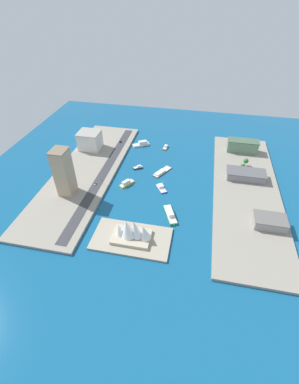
# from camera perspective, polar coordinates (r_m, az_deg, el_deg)

# --- Properties ---
(ground_plane) EXTENTS (440.00, 440.00, 0.00)m
(ground_plane) POSITION_cam_1_polar(r_m,az_deg,el_deg) (304.56, 2.86, 2.37)
(ground_plane) COLOR #145684
(quay_west) EXTENTS (70.00, 240.00, 2.84)m
(quay_west) POSITION_cam_1_polar(r_m,az_deg,el_deg) (307.40, 20.23, 0.35)
(quay_west) COLOR gray
(quay_west) RESTS_ON ground_plane
(quay_east) EXTENTS (70.00, 240.00, 2.84)m
(quay_east) POSITION_cam_1_polar(r_m,az_deg,el_deg) (327.55, -13.43, 4.47)
(quay_east) COLOR gray
(quay_east) RESTS_ON ground_plane
(peninsula_point) EXTENTS (69.84, 38.44, 2.00)m
(peninsula_point) POSITION_cam_1_polar(r_m,az_deg,el_deg) (239.50, -3.91, -10.04)
(peninsula_point) COLOR #A89E89
(peninsula_point) RESTS_ON ground_plane
(road_strip) EXTENTS (10.85, 228.00, 0.15)m
(road_strip) POSITION_cam_1_polar(r_m,az_deg,el_deg) (318.75, -9.81, 4.29)
(road_strip) COLOR #38383D
(road_strip) RESTS_ON quay_east
(ferry_green_doubledeck) EXTENTS (17.70, 28.84, 5.86)m
(ferry_green_doubledeck) POSITION_cam_1_polar(r_m,az_deg,el_deg) (260.15, 4.51, -4.74)
(ferry_green_doubledeck) COLOR #2D8C4C
(ferry_green_doubledeck) RESTS_ON ground_plane
(ferry_white_commuter) EXTENTS (24.15, 19.14, 6.36)m
(ferry_white_commuter) POSITION_cam_1_polar(r_m,az_deg,el_deg) (374.54, -1.75, 10.40)
(ferry_white_commuter) COLOR silver
(ferry_white_commuter) RESTS_ON ground_plane
(catamaran_blue) EXTENTS (15.12, 17.96, 4.13)m
(catamaran_blue) POSITION_cam_1_polar(r_m,az_deg,el_deg) (292.30, 2.52, 0.93)
(catamaran_blue) COLOR blue
(catamaran_blue) RESTS_ON ground_plane
(patrol_launch_navy) EXTENTS (12.58, 9.88, 3.89)m
(patrol_launch_navy) POSITION_cam_1_polar(r_m,az_deg,el_deg) (325.53, -2.50, 5.36)
(patrol_launch_navy) COLOR #1E284C
(patrol_launch_navy) RESTS_ON ground_plane
(barge_flat_brown) EXTENTS (20.82, 28.61, 2.99)m
(barge_flat_brown) POSITION_cam_1_polar(r_m,az_deg,el_deg) (317.78, 2.61, 4.38)
(barge_flat_brown) COLOR brown
(barge_flat_brown) RESTS_ON ground_plane
(ferry_yellow_fast) EXTENTS (15.19, 18.54, 5.71)m
(ferry_yellow_fast) POSITION_cam_1_polar(r_m,az_deg,el_deg) (298.74, -4.98, 1.92)
(ferry_yellow_fast) COLOR yellow
(ferry_yellow_fast) RESTS_ON ground_plane
(water_taxi_orange) EXTENTS (6.17, 14.22, 3.59)m
(water_taxi_orange) POSITION_cam_1_polar(r_m,az_deg,el_deg) (368.62, 3.49, 9.66)
(water_taxi_orange) COLOR orange
(water_taxi_orange) RESTS_ON ground_plane
(hotel_broad_white) EXTENTS (28.43, 25.94, 23.32)m
(hotel_broad_white) POSITION_cam_1_polar(r_m,az_deg,el_deg) (366.75, -12.82, 10.93)
(hotel_broad_white) COLOR silver
(hotel_broad_white) RESTS_ON quay_east
(warehouse_low_gray) EXTENTS (43.66, 20.69, 9.08)m
(warehouse_low_gray) POSITION_cam_1_polar(r_m,az_deg,el_deg) (321.56, 20.18, 3.56)
(warehouse_low_gray) COLOR gray
(warehouse_low_gray) RESTS_ON quay_west
(apartment_midrise_tan) EXTENTS (15.60, 18.31, 51.65)m
(apartment_midrise_tan) POSITION_cam_1_polar(r_m,az_deg,el_deg) (282.58, -18.15, 4.11)
(apartment_midrise_tan) COLOR tan
(apartment_midrise_tan) RESTS_ON quay_east
(carpark_squat_concrete) EXTENTS (29.59, 19.51, 9.11)m
(carpark_squat_concrete) POSITION_cam_1_polar(r_m,az_deg,el_deg) (268.68, 24.66, -5.83)
(carpark_squat_concrete) COLOR gray
(carpark_squat_concrete) RESTS_ON quay_west
(terminal_long_green) EXTENTS (39.98, 16.01, 15.91)m
(terminal_long_green) POSITION_cam_1_polar(r_m,az_deg,el_deg) (373.02, 19.52, 9.45)
(terminal_long_green) COLOR slate
(terminal_long_green) RESTS_ON quay_west
(suv_black) EXTENTS (1.94, 4.86, 1.63)m
(suv_black) POSITION_cam_1_polar(r_m,az_deg,el_deg) (379.43, -6.33, 10.83)
(suv_black) COLOR black
(suv_black) RESTS_ON road_strip
(van_white) EXTENTS (1.99, 4.32, 1.49)m
(van_white) POSITION_cam_1_polar(r_m,az_deg,el_deg) (300.40, -11.69, 1.79)
(van_white) COLOR black
(van_white) RESTS_ON road_strip
(traffic_light_waterfront) EXTENTS (0.36, 0.36, 6.50)m
(traffic_light_waterfront) POSITION_cam_1_polar(r_m,az_deg,el_deg) (296.46, -10.22, 2.28)
(traffic_light_waterfront) COLOR black
(traffic_light_waterfront) RESTS_ON quay_east
(opera_landmark) EXTENTS (34.95, 22.70, 21.93)m
(opera_landmark) POSITION_cam_1_polar(r_m,az_deg,el_deg) (232.44, -3.90, -8.55)
(opera_landmark) COLOR #BCAD93
(opera_landmark) RESTS_ON peninsula_point
(park_tree_cluster) EXTENTS (19.65, 23.26, 9.76)m
(park_tree_cluster) POSITION_cam_1_polar(r_m,az_deg,el_deg) (336.34, 19.38, 5.69)
(park_tree_cluster) COLOR brown
(park_tree_cluster) RESTS_ON quay_west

